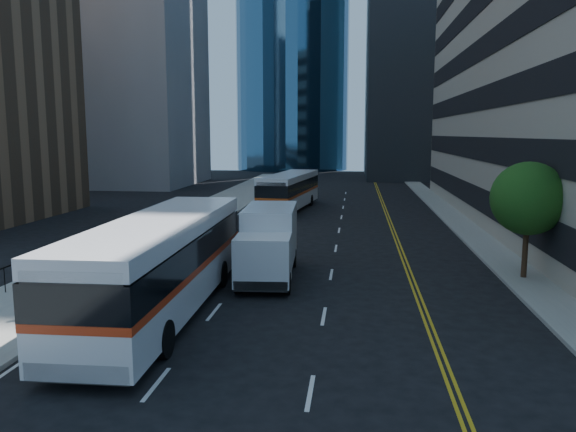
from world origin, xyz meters
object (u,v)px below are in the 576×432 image
Objects in this scene: bus_front at (162,262)px; box_truck at (269,242)px; street_tree at (528,199)px; bus_rear at (290,190)px.

bus_front is 6.17m from box_truck.
street_tree is at bearing 1.31° from box_truck.
street_tree is 0.77× the size of box_truck.
bus_rear is at bearing 120.72° from street_tree.
box_truck reaches higher than bus_rear.
street_tree is 0.38× the size of bus_front.
box_truck is at bearing -175.38° from street_tree.
street_tree is 25.52m from bus_rear.
bus_front is 2.03× the size of box_truck.
street_tree is at bearing 22.58° from bus_front.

